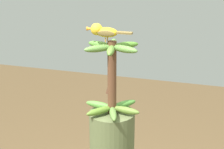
{
  "coord_description": "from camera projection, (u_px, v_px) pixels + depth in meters",
  "views": [
    {
      "loc": [
        0.48,
        -1.54,
        2.0
      ],
      "look_at": [
        0.0,
        0.0,
        1.45
      ],
      "focal_mm": 58.29,
      "sensor_mm": 36.0,
      "label": 1
    }
  ],
  "objects": [
    {
      "name": "perched_bird",
      "position": [
        103.0,
        31.0,
        1.64
      ],
      "size": [
        0.21,
        0.06,
        0.08
      ],
      "color": "#C68933",
      "rests_on": "banana_bunch"
    },
    {
      "name": "banana_bunch",
      "position": [
        112.0,
        78.0,
        1.72
      ],
      "size": [
        0.29,
        0.28,
        0.36
      ],
      "color": "brown",
      "rests_on": "banana_tree"
    }
  ]
}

